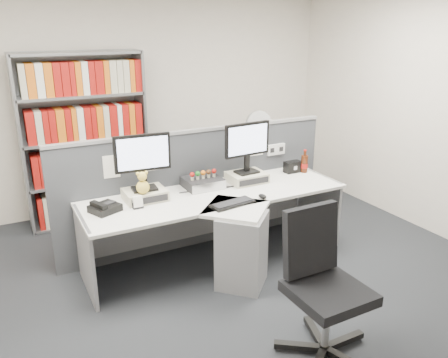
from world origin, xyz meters
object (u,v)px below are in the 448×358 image
desk_calendar (138,203)px  monitor_left (143,157)px  cola_bottle (304,164)px  desk_fan (259,126)px  monitor_right (247,143)px  office_chair (321,281)px  keyboard (232,204)px  speaker (293,167)px  desk (227,227)px  mouse (262,196)px  desktop_pc (203,183)px  desk_phone (104,208)px  shelving_unit (85,142)px  filing_cabinet (257,177)px

desk_calendar → monitor_left: bearing=54.0°
cola_bottle → desk_fan: desk_fan is taller
monitor_right → office_chair: monitor_right is taller
monitor_right → keyboard: bearing=-131.4°
speaker → cola_bottle: bearing=-25.5°
desk → mouse: (0.33, -0.09, 0.28)m
desk → monitor_left: (-0.66, 0.38, 0.68)m
desktop_pc → desk_phone: bearing=-170.1°
desk_phone → cola_bottle: 2.24m
desk → keyboard: bearing=-89.3°
desk_phone → monitor_right: bearing=4.4°
cola_bottle → office_chair: office_chair is taller
desk_phone → cola_bottle: bearing=2.8°
keyboard → desk_calendar: (-0.79, 0.32, 0.04)m
speaker → shelving_unit: (-1.95, 1.42, 0.19)m
desk_phone → filing_cabinet: size_ratio=0.42×
monitor_right → desk: bearing=-138.7°
desk_calendar → office_chair: office_chair is taller
desk_phone → office_chair: office_chair is taller
desktop_pc → office_chair: office_chair is taller
desk → speaker: speaker is taller
keyboard → filing_cabinet: keyboard is taller
speaker → keyboard: bearing=-152.8°
monitor_right → filing_cabinet: 1.49m
speaker → cola_bottle: size_ratio=0.73×
desk_calendar → desk_fan: size_ratio=0.21×
mouse → office_chair: office_chair is taller
keyboard → monitor_right: bearing=48.6°
shelving_unit → desk_phone: bearing=-96.1°
monitor_left → desktop_pc: size_ratio=1.44×
mouse → filing_cabinet: mouse is taller
mouse → desk_phone: size_ratio=0.35×
desk_calendar → speaker: speaker is taller
monitor_left → monitor_right: (1.10, -0.00, -0.00)m
mouse → monitor_right: bearing=77.8°
filing_cabinet → desk_fan: size_ratio=1.31×
speaker → desk_phone: bearing=-175.6°
mouse → speaker: size_ratio=0.55×
desktop_pc → mouse: desktop_pc is taller
monitor_right → desk_calendar: bearing=-172.2°
desk_phone → speaker: bearing=4.4°
monitor_right → filing_cabinet: (0.76, 1.02, -0.78)m
monitor_left → office_chair: size_ratio=0.50×
filing_cabinet → shelving_unit: bearing=167.9°
desk → mouse: size_ratio=25.44×
cola_bottle → filing_cabinet: bearing=88.2°
desk → desk_calendar: (-0.79, 0.22, 0.31)m
keyboard → desk_calendar: 0.85m
cola_bottle → office_chair: (-1.10, -1.69, -0.25)m
monitor_right → cola_bottle: bearing=-0.6°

